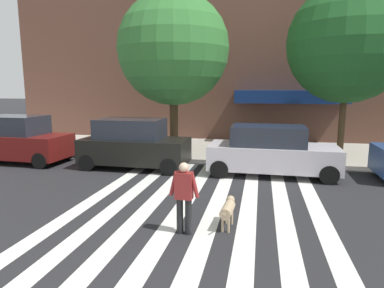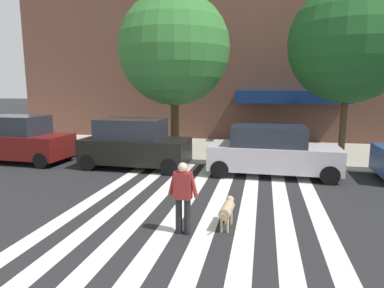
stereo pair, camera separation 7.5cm
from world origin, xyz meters
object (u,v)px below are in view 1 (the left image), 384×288
Objects in this scene: street_tree_nearest at (173,49)px; dog_on_leash at (228,209)px; parked_car_behind_first at (134,144)px; parked_car_third_in_line at (271,151)px; street_tree_middle at (348,43)px; parked_car_near_curb at (18,140)px; pedestrian_dog_walker at (184,194)px.

street_tree_nearest reaches higher than dog_on_leash.
parked_car_third_in_line is (5.44, 0.00, -0.07)m from parked_car_behind_first.
parked_car_behind_first is 4.82m from street_tree_nearest.
street_tree_middle is at bearing 63.00° from dog_on_leash.
parked_car_near_curb is 1.01× the size of parked_car_behind_first.
parked_car_near_curb is at bearing 147.03° from pedestrian_dog_walker.
parked_car_near_curb reaches higher than parked_car_third_in_line.
parked_car_third_in_line reaches higher than dog_on_leash.
pedestrian_dog_walker is (8.76, -5.69, -0.06)m from parked_car_near_curb.
parked_car_behind_first is 3.91× the size of dog_on_leash.
parked_car_behind_first is 0.91× the size of parked_car_third_in_line.
parked_car_near_curb reaches higher than parked_car_behind_first.
parked_car_near_curb is at bearing 152.07° from dog_on_leash.
parked_car_near_curb is at bearing -158.51° from street_tree_nearest.
parked_car_third_in_line is (10.79, -0.00, -0.08)m from parked_car_near_curb.
street_tree_middle reaches higher than parked_car_near_curb.
street_tree_nearest is 9.48m from dog_on_leash.
dog_on_leash is (3.31, -7.65, -4.51)m from street_tree_nearest.
parked_car_near_curb is at bearing 179.99° from parked_car_behind_first.
parked_car_near_curb is 2.65× the size of pedestrian_dog_walker.
street_tree_middle reaches higher than pedestrian_dog_walker.
dog_on_leash is (-4.18, -8.21, -4.66)m from street_tree_middle.
parked_car_near_curb is 10.98m from dog_on_leash.
street_tree_middle is 4.57× the size of pedestrian_dog_walker.
dog_on_leash is (0.93, 0.55, -0.48)m from pedestrian_dog_walker.
parked_car_behind_first is 0.59× the size of street_tree_nearest.
parked_car_near_curb is 10.45m from pedestrian_dog_walker.
street_tree_nearest is at bearing 106.19° from pedestrian_dog_walker.
parked_car_third_in_line is 0.64× the size of street_tree_nearest.
street_tree_middle reaches higher than street_tree_nearest.
parked_car_third_in_line is 4.28× the size of dog_on_leash.
street_tree_middle reaches higher than parked_car_third_in_line.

